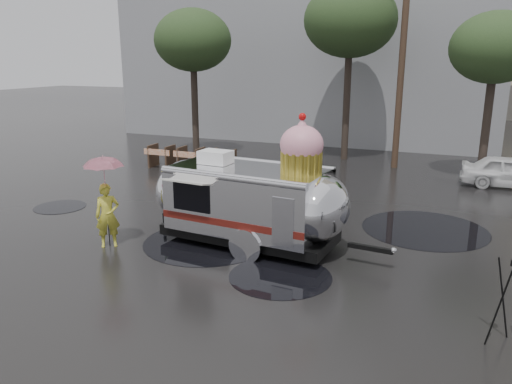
% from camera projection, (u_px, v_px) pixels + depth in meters
% --- Properties ---
extents(ground, '(120.00, 120.00, 0.00)m').
position_uv_depth(ground, '(184.00, 286.00, 10.72)').
color(ground, black).
rests_on(ground, ground).
extents(puddles, '(13.80, 7.49, 0.01)m').
position_uv_depth(puddles, '(287.00, 238.00, 13.56)').
color(puddles, black).
rests_on(puddles, ground).
extents(grey_building, '(22.00, 12.00, 13.00)m').
position_uv_depth(grey_building, '(319.00, 29.00, 31.87)').
color(grey_building, gray).
rests_on(grey_building, ground).
extents(utility_pole, '(1.60, 0.28, 9.00)m').
position_uv_depth(utility_pole, '(402.00, 60.00, 21.03)').
color(utility_pole, '#473323').
rests_on(utility_pole, ground).
extents(tree_left, '(3.64, 3.64, 6.95)m').
position_uv_depth(tree_left, '(193.00, 41.00, 23.47)').
color(tree_left, '#382D26').
rests_on(tree_left, ground).
extents(tree_mid, '(4.20, 4.20, 8.03)m').
position_uv_depth(tree_mid, '(350.00, 21.00, 22.41)').
color(tree_mid, '#382D26').
rests_on(tree_mid, ground).
extents(tree_right, '(3.36, 3.36, 6.42)m').
position_uv_depth(tree_right, '(495.00, 49.00, 18.72)').
color(tree_right, '#382D26').
rests_on(tree_right, ground).
extents(barricade_row, '(4.30, 0.80, 1.00)m').
position_uv_depth(barricade_row, '(191.00, 158.00, 21.52)').
color(barricade_row, '#473323').
rests_on(barricade_row, ground).
extents(airstream_trailer, '(6.62, 2.66, 3.57)m').
position_uv_depth(airstream_trailer, '(252.00, 198.00, 12.79)').
color(airstream_trailer, silver).
rests_on(airstream_trailer, ground).
extents(person_left, '(0.72, 0.69, 1.67)m').
position_uv_depth(person_left, '(108.00, 215.00, 12.76)').
color(person_left, gold).
rests_on(person_left, ground).
extents(umbrella_pink, '(1.25, 1.25, 2.40)m').
position_uv_depth(umbrella_pink, '(104.00, 172.00, 12.46)').
color(umbrella_pink, pink).
rests_on(umbrella_pink, ground).
extents(tripod, '(0.62, 0.64, 1.58)m').
position_uv_depth(tripod, '(511.00, 295.00, 8.26)').
color(tripod, black).
rests_on(tripod, ground).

